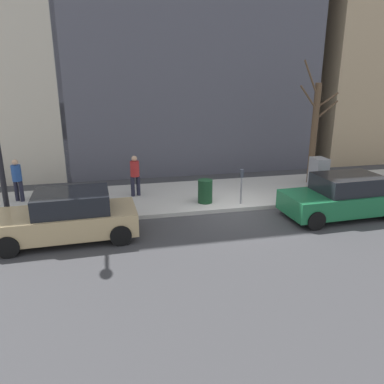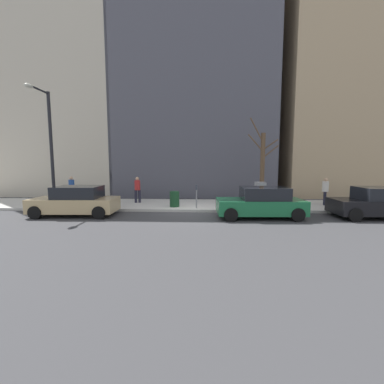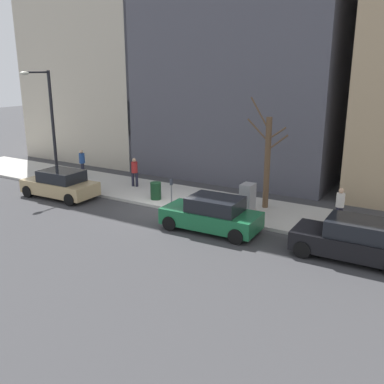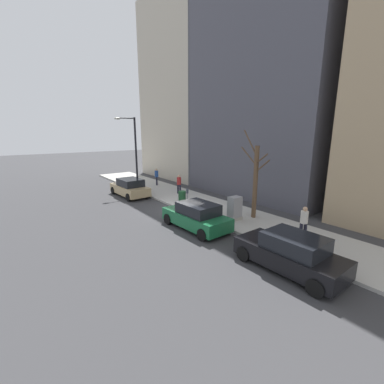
{
  "view_description": "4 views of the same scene",
  "coord_description": "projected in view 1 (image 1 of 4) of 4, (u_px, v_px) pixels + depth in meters",
  "views": [
    {
      "loc": [
        -12.4,
        4.56,
        4.9
      ],
      "look_at": [
        0.26,
        1.71,
        0.81
      ],
      "focal_mm": 35.0,
      "sensor_mm": 36.0,
      "label": 1
    },
    {
      "loc": [
        -13.88,
        -0.64,
        2.72
      ],
      "look_at": [
        0.95,
        0.03,
        1.02
      ],
      "focal_mm": 24.0,
      "sensor_mm": 36.0,
      "label": 2
    },
    {
      "loc": [
        -16.4,
        -11.76,
        6.68
      ],
      "look_at": [
        0.08,
        -1.67,
        1.14
      ],
      "focal_mm": 40.0,
      "sensor_mm": 36.0,
      "label": 3
    },
    {
      "loc": [
        -9.62,
        -14.33,
        5.34
      ],
      "look_at": [
        -0.12,
        -1.57,
        1.62
      ],
      "focal_mm": 24.0,
      "sensor_mm": 36.0,
      "label": 4
    }
  ],
  "objects": [
    {
      "name": "trash_bin",
      "position": [
        205.0,
        191.0,
        14.4
      ],
      "size": [
        0.56,
        0.56,
        0.9
      ],
      "primitive_type": "cylinder",
      "color": "#14381E",
      "rests_on": "sidewalk"
    },
    {
      "name": "parked_car_green",
      "position": [
        343.0,
        197.0,
        13.32
      ],
      "size": [
        2.06,
        4.27,
        1.52
      ],
      "rotation": [
        0.0,
        0.0,
        0.04
      ],
      "color": "#196038",
      "rests_on": "ground"
    },
    {
      "name": "parking_meter",
      "position": [
        241.0,
        183.0,
        14.14
      ],
      "size": [
        0.14,
        0.1,
        1.35
      ],
      "color": "slate",
      "rests_on": "sidewalk"
    },
    {
      "name": "pedestrian_midblock",
      "position": [
        135.0,
        173.0,
        15.06
      ],
      "size": [
        0.36,
        0.39,
        1.66
      ],
      "rotation": [
        0.0,
        0.0,
        5.01
      ],
      "color": "#1E1E2D",
      "rests_on": "sidewalk"
    },
    {
      "name": "utility_box",
      "position": [
        318.0,
        175.0,
        15.75
      ],
      "size": [
        0.83,
        0.61,
        1.43
      ],
      "color": "#A8A399",
      "rests_on": "sidewalk"
    },
    {
      "name": "sidewalk",
      "position": [
        222.0,
        194.0,
        15.8
      ],
      "size": [
        4.0,
        36.0,
        0.15
      ],
      "primitive_type": "cube",
      "color": "#B2AFA8",
      "rests_on": "ground"
    },
    {
      "name": "ground_plane",
      "position": [
        238.0,
        212.0,
        13.96
      ],
      "size": [
        120.0,
        120.0,
        0.0
      ],
      "primitive_type": "plane",
      "color": "#38383A"
    },
    {
      "name": "bare_tree",
      "position": [
        314.0,
        131.0,
        16.53
      ],
      "size": [
        0.45,
        1.98,
        5.33
      ],
      "color": "brown",
      "rests_on": "sidewalk"
    },
    {
      "name": "pedestrian_far_corner",
      "position": [
        17.0,
        178.0,
        14.41
      ],
      "size": [
        0.36,
        0.37,
        1.66
      ],
      "rotation": [
        0.0,
        0.0,
        4.18
      ],
      "color": "#1E1E2D",
      "rests_on": "sidewalk"
    },
    {
      "name": "parked_car_tan",
      "position": [
        68.0,
        217.0,
        11.45
      ],
      "size": [
        2.05,
        4.26,
        1.52
      ],
      "rotation": [
        0.0,
        0.0,
        0.04
      ],
      "color": "tan",
      "rests_on": "ground"
    }
  ]
}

